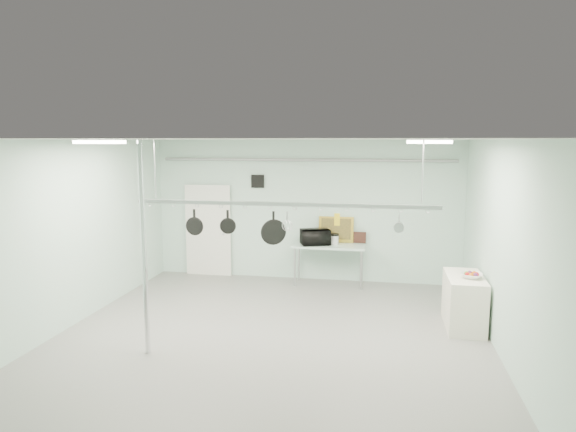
% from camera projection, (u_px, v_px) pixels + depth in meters
% --- Properties ---
extents(floor, '(8.00, 8.00, 0.00)m').
position_uv_depth(floor, '(266.00, 345.00, 8.04)').
color(floor, gray).
rests_on(floor, ground).
extents(ceiling, '(7.00, 8.00, 0.02)m').
position_uv_depth(ceiling, '(265.00, 140.00, 7.57)').
color(ceiling, silver).
rests_on(ceiling, back_wall).
extents(back_wall, '(7.00, 0.02, 3.20)m').
position_uv_depth(back_wall, '(305.00, 210.00, 11.69)').
color(back_wall, silver).
rests_on(back_wall, floor).
extents(right_wall, '(0.02, 8.00, 3.20)m').
position_uv_depth(right_wall, '(509.00, 254.00, 7.18)').
color(right_wall, silver).
rests_on(right_wall, floor).
extents(door, '(1.10, 0.10, 2.20)m').
position_uv_depth(door, '(209.00, 231.00, 12.14)').
color(door, silver).
rests_on(door, floor).
extents(wall_vent, '(0.30, 0.04, 0.30)m').
position_uv_depth(wall_vent, '(258.00, 181.00, 11.77)').
color(wall_vent, black).
rests_on(wall_vent, back_wall).
extents(conduit_pipe, '(6.60, 0.07, 0.07)m').
position_uv_depth(conduit_pipe, '(305.00, 160.00, 11.43)').
color(conduit_pipe, gray).
rests_on(conduit_pipe, back_wall).
extents(chrome_pole, '(0.08, 0.08, 3.20)m').
position_uv_depth(chrome_pole, '(144.00, 249.00, 7.53)').
color(chrome_pole, silver).
rests_on(chrome_pole, floor).
extents(prep_table, '(1.60, 0.70, 0.91)m').
position_uv_depth(prep_table, '(329.00, 248.00, 11.31)').
color(prep_table, '#9BB6A9').
rests_on(prep_table, floor).
extents(side_cabinet, '(0.60, 1.20, 0.90)m').
position_uv_depth(side_cabinet, '(464.00, 302.00, 8.77)').
color(side_cabinet, silver).
rests_on(side_cabinet, floor).
extents(pot_rack, '(4.80, 0.06, 1.00)m').
position_uv_depth(pot_rack, '(282.00, 202.00, 7.97)').
color(pot_rack, '#B7B7BC').
rests_on(pot_rack, ceiling).
extents(light_panel_left, '(0.65, 0.30, 0.05)m').
position_uv_depth(light_panel_left, '(100.00, 142.00, 7.20)').
color(light_panel_left, white).
rests_on(light_panel_left, ceiling).
extents(light_panel_right, '(0.65, 0.30, 0.05)m').
position_uv_depth(light_panel_right, '(429.00, 142.00, 7.73)').
color(light_panel_right, white).
rests_on(light_panel_right, ceiling).
extents(microwave, '(0.73, 0.61, 0.34)m').
position_uv_depth(microwave, '(315.00, 237.00, 11.27)').
color(microwave, black).
rests_on(microwave, prep_table).
extents(coffee_canister, '(0.23, 0.23, 0.20)m').
position_uv_depth(coffee_canister, '(335.00, 240.00, 11.30)').
color(coffee_canister, silver).
rests_on(coffee_canister, prep_table).
extents(painting_large, '(0.78, 0.13, 0.58)m').
position_uv_depth(painting_large, '(336.00, 229.00, 11.53)').
color(painting_large, gold).
rests_on(painting_large, prep_table).
extents(painting_small, '(0.30, 0.09, 0.25)m').
position_uv_depth(painting_small, '(359.00, 237.00, 11.46)').
color(painting_small, black).
rests_on(painting_small, prep_table).
extents(fruit_bowl, '(0.43, 0.43, 0.09)m').
position_uv_depth(fruit_bowl, '(471.00, 276.00, 8.56)').
color(fruit_bowl, white).
rests_on(fruit_bowl, side_cabinet).
extents(skillet_left, '(0.30, 0.08, 0.41)m').
position_uv_depth(skillet_left, '(194.00, 222.00, 8.28)').
color(skillet_left, black).
rests_on(skillet_left, pot_rack).
extents(skillet_mid, '(0.26, 0.10, 0.36)m').
position_uv_depth(skillet_mid, '(228.00, 221.00, 8.18)').
color(skillet_mid, black).
rests_on(skillet_mid, pot_rack).
extents(skillet_right, '(0.39, 0.23, 0.54)m').
position_uv_depth(skillet_right, '(273.00, 228.00, 8.06)').
color(skillet_right, black).
rests_on(skillet_right, pot_rack).
extents(whisk, '(0.22, 0.22, 0.33)m').
position_uv_depth(whisk, '(287.00, 222.00, 8.00)').
color(whisk, '#B8B8BD').
rests_on(whisk, pot_rack).
extents(grater, '(0.09, 0.04, 0.21)m').
position_uv_depth(grater, '(337.00, 220.00, 7.85)').
color(grater, gold).
rests_on(grater, pot_rack).
extents(saucepan, '(0.16, 0.10, 0.28)m').
position_uv_depth(saucepan, '(399.00, 224.00, 7.69)').
color(saucepan, '#ACACB0').
rests_on(saucepan, pot_rack).
extents(fruit_cluster, '(0.24, 0.24, 0.09)m').
position_uv_depth(fruit_cluster, '(472.00, 273.00, 8.55)').
color(fruit_cluster, '#B21012').
rests_on(fruit_cluster, fruit_bowl).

